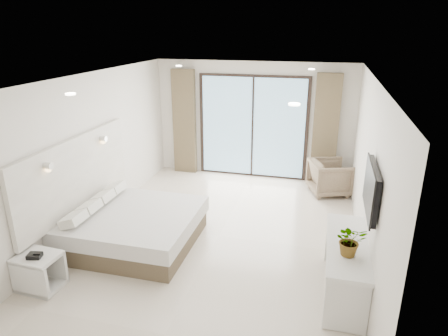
{
  "coord_description": "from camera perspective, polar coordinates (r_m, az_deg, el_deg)",
  "views": [
    {
      "loc": [
        1.61,
        -5.89,
        3.43
      ],
      "look_at": [
        -0.01,
        0.4,
        1.11
      ],
      "focal_mm": 32.0,
      "sensor_mm": 36.0,
      "label": 1
    }
  ],
  "objects": [
    {
      "name": "phone",
      "position": [
        6.0,
        -25.44,
        -11.25
      ],
      "size": [
        0.2,
        0.18,
        0.06
      ],
      "primitive_type": "cube",
      "rotation": [
        0.0,
        0.0,
        0.23
      ],
      "color": "black",
      "rests_on": "nightstand"
    },
    {
      "name": "plant",
      "position": [
        5.19,
        17.56,
        -10.25
      ],
      "size": [
        0.44,
        0.47,
        0.32
      ],
      "primitive_type": "imported",
      "rotation": [
        0.0,
        0.0,
        0.21
      ],
      "color": "#33662D",
      "rests_on": "console_desk"
    },
    {
      "name": "bed",
      "position": [
        6.83,
        -12.84,
        -8.24
      ],
      "size": [
        2.01,
        1.91,
        0.7
      ],
      "color": "brown",
      "rests_on": "ground"
    },
    {
      "name": "nightstand",
      "position": [
        6.19,
        -24.86,
        -13.29
      ],
      "size": [
        0.58,
        0.49,
        0.51
      ],
      "rotation": [
        0.0,
        0.0,
        -0.05
      ],
      "color": "silver",
      "rests_on": "ground"
    },
    {
      "name": "ground",
      "position": [
        7.01,
        -0.78,
        -9.68
      ],
      "size": [
        6.2,
        6.2,
        0.0
      ],
      "primitive_type": "plane",
      "color": "beige",
      "rests_on": "ground"
    },
    {
      "name": "armchair",
      "position": [
        8.83,
        14.9,
        -1.09
      ],
      "size": [
        0.96,
        0.99,
        0.81
      ],
      "primitive_type": "imported",
      "rotation": [
        0.0,
        0.0,
        1.92
      ],
      "color": "#7E7252",
      "rests_on": "ground"
    },
    {
      "name": "room_shell",
      "position": [
        7.06,
        -0.98,
        4.43
      ],
      "size": [
        4.62,
        6.22,
        2.72
      ],
      "color": "silver",
      "rests_on": "ground"
    },
    {
      "name": "console_desk",
      "position": [
        5.62,
        17.06,
        -11.97
      ],
      "size": [
        0.53,
        1.69,
        0.77
      ],
      "color": "silver",
      "rests_on": "ground"
    }
  ]
}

